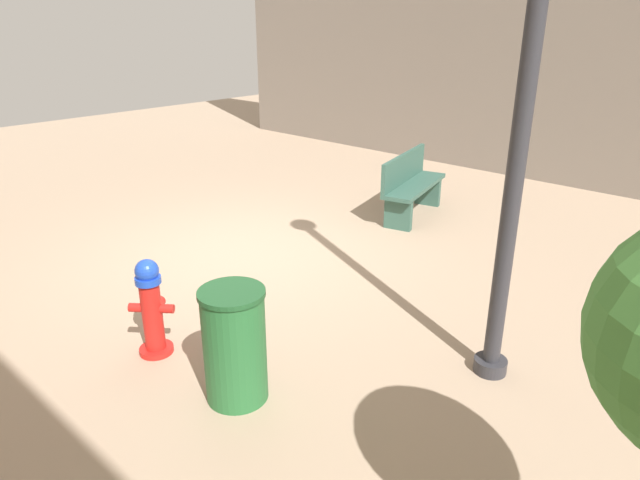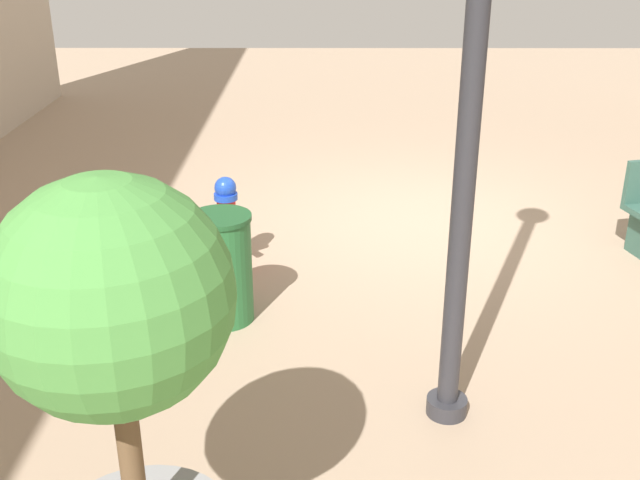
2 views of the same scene
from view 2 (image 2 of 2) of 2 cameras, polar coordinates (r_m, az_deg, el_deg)
name	(u,v)px [view 2 (image 2 of 2)]	position (r m, az deg, el deg)	size (l,w,h in m)	color
ground_plane	(417,221)	(8.63, 7.28, 1.43)	(23.40, 23.40, 0.00)	tan
fire_hydrant	(228,222)	(7.36, -6.91, 1.32)	(0.36, 0.36, 0.92)	red
planter_tree	(122,385)	(3.45, -14.58, -10.43)	(1.03, 1.03, 2.27)	gray
trash_bin	(223,268)	(6.39, -7.28, -2.09)	(0.51, 0.51, 0.95)	#266633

